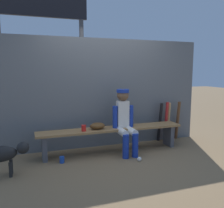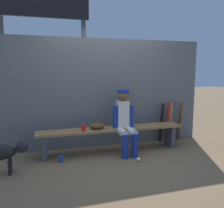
{
  "view_description": "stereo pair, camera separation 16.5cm",
  "coord_description": "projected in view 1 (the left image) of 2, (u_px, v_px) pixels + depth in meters",
  "views": [
    {
      "loc": [
        -1.41,
        -4.08,
        1.52
      ],
      "look_at": [
        0.0,
        0.0,
        0.92
      ],
      "focal_mm": 38.08,
      "sensor_mm": 36.0,
      "label": 1
    },
    {
      "loc": [
        -1.25,
        -4.13,
        1.52
      ],
      "look_at": [
        0.0,
        0.0,
        0.92
      ],
      "focal_mm": 38.08,
      "sensor_mm": 36.0,
      "label": 2
    }
  ],
  "objects": [
    {
      "name": "ground_plane",
      "position": [
        112.0,
        152.0,
        4.49
      ],
      "size": [
        30.0,
        30.0,
        0.0
      ],
      "primitive_type": "plane",
      "color": "brown"
    },
    {
      "name": "chainlink_fence",
      "position": [
        105.0,
        93.0,
        4.74
      ],
      "size": [
        4.13,
        0.03,
        2.15
      ],
      "primitive_type": "cube",
      "color": "#595E63",
      "rests_on": "ground_plane"
    },
    {
      "name": "dugout_bench",
      "position": [
        112.0,
        133.0,
        4.43
      ],
      "size": [
        2.75,
        0.36,
        0.47
      ],
      "color": "olive",
      "rests_on": "ground_plane"
    },
    {
      "name": "player_seated",
      "position": [
        125.0,
        119.0,
        4.36
      ],
      "size": [
        0.41,
        0.55,
        1.18
      ],
      "color": "silver",
      "rests_on": "ground_plane"
    },
    {
      "name": "baseball_glove",
      "position": [
        97.0,
        126.0,
        4.32
      ],
      "size": [
        0.28,
        0.2,
        0.12
      ],
      "primitive_type": "ellipsoid",
      "color": "#593819",
      "rests_on": "dugout_bench"
    },
    {
      "name": "bat_aluminum_black",
      "position": [
        160.0,
        122.0,
        5.1
      ],
      "size": [
        0.07,
        0.2,
        0.85
      ],
      "primitive_type": "cylinder",
      "rotation": [
        0.15,
        0.0,
        -0.06
      ],
      "color": "black",
      "rests_on": "ground_plane"
    },
    {
      "name": "bat_aluminum_red",
      "position": [
        166.0,
        122.0,
        5.11
      ],
      "size": [
        0.08,
        0.13,
        0.86
      ],
      "primitive_type": "cylinder",
      "rotation": [
        0.07,
        0.0,
        0.13
      ],
      "color": "#B22323",
      "rests_on": "ground_plane"
    },
    {
      "name": "bat_wood_tan",
      "position": [
        168.0,
        122.0,
        5.19
      ],
      "size": [
        0.08,
        0.17,
        0.84
      ],
      "primitive_type": "cylinder",
      "rotation": [
        0.12,
        0.0,
        -0.11
      ],
      "color": "tan",
      "rests_on": "ground_plane"
    },
    {
      "name": "bat_wood_dark",
      "position": [
        178.0,
        120.0,
        5.26
      ],
      "size": [
        0.09,
        0.19,
        0.85
      ],
      "primitive_type": "cylinder",
      "rotation": [
        0.14,
        0.0,
        -0.17
      ],
      "color": "brown",
      "rests_on": "ground_plane"
    },
    {
      "name": "baseball",
      "position": [
        139.0,
        159.0,
        4.03
      ],
      "size": [
        0.07,
        0.07,
        0.07
      ],
      "primitive_type": "sphere",
      "color": "white",
      "rests_on": "ground_plane"
    },
    {
      "name": "cup_on_ground",
      "position": [
        62.0,
        160.0,
        3.95
      ],
      "size": [
        0.08,
        0.08,
        0.11
      ],
      "primitive_type": "cylinder",
      "color": "#1E47AD",
      "rests_on": "ground_plane"
    },
    {
      "name": "cup_on_bench",
      "position": [
        84.0,
        128.0,
        4.18
      ],
      "size": [
        0.08,
        0.08,
        0.11
      ],
      "primitive_type": "cylinder",
      "color": "red",
      "rests_on": "dugout_bench"
    },
    {
      "name": "scoreboard",
      "position": [
        44.0,
        15.0,
        5.03
      ],
      "size": [
        2.22,
        0.27,
        3.82
      ],
      "color": "#3F3F42",
      "rests_on": "ground_plane"
    },
    {
      "name": "dog",
      "position": [
        2.0,
        154.0,
        3.41
      ],
      "size": [
        0.84,
        0.2,
        0.49
      ],
      "color": "black",
      "rests_on": "ground_plane"
    }
  ]
}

